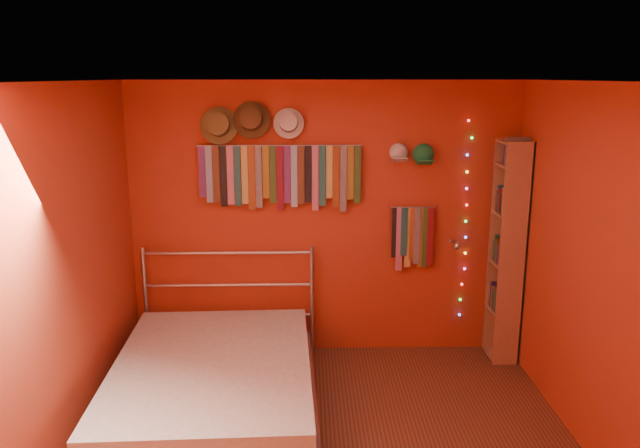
{
  "coord_description": "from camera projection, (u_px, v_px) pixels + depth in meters",
  "views": [
    {
      "loc": [
        -0.16,
        -3.76,
        2.53
      ],
      "look_at": [
        -0.06,
        0.9,
        1.42
      ],
      "focal_mm": 35.0,
      "sensor_mm": 36.0,
      "label": 1
    }
  ],
  "objects": [
    {
      "name": "tie_rack",
      "position": [
        281.0,
        174.0,
        5.49
      ],
      "size": [
        1.45,
        0.03,
        0.59
      ],
      "color": "#B8B8BD",
      "rests_on": "back_wall"
    },
    {
      "name": "right_wall",
      "position": [
        605.0,
        281.0,
        4.0
      ],
      "size": [
        0.02,
        3.5,
        2.5
      ],
      "primitive_type": "cube",
      "color": "maroon",
      "rests_on": "ground"
    },
    {
      "name": "ceiling",
      "position": [
        334.0,
        81.0,
        3.67
      ],
      "size": [
        3.5,
        3.5,
        0.02
      ],
      "primitive_type": "cube",
      "color": "white",
      "rests_on": "back_wall"
    },
    {
      "name": "cap_white",
      "position": [
        399.0,
        153.0,
        5.48
      ],
      "size": [
        0.17,
        0.22,
        0.17
      ],
      "color": "silver",
      "rests_on": "back_wall"
    },
    {
      "name": "fedora_white",
      "position": [
        289.0,
        123.0,
        5.36
      ],
      "size": [
        0.27,
        0.14,
        0.26
      ],
      "rotation": [
        1.36,
        0.0,
        0.0
      ],
      "color": "silver",
      "rests_on": "back_wall"
    },
    {
      "name": "bookshelf",
      "position": [
        511.0,
        251.0,
        5.54
      ],
      "size": [
        0.25,
        0.34,
        2.0
      ],
      "color": "#8F5E40",
      "rests_on": "ground"
    },
    {
      "name": "fairy_lights",
      "position": [
        465.0,
        221.0,
        5.65
      ],
      "size": [
        0.06,
        0.02,
        1.83
      ],
      "color": "#FF3333",
      "rests_on": "back_wall"
    },
    {
      "name": "reading_lamp",
      "position": [
        456.0,
        245.0,
        5.52
      ],
      "size": [
        0.06,
        0.28,
        0.08
      ],
      "color": "#B8B8BD",
      "rests_on": "back_wall"
    },
    {
      "name": "cap_green",
      "position": [
        423.0,
        154.0,
        5.49
      ],
      "size": [
        0.18,
        0.23,
        0.18
      ],
      "color": "#1C7E41",
      "rests_on": "back_wall"
    },
    {
      "name": "small_tie_rack",
      "position": [
        413.0,
        235.0,
        5.65
      ],
      "size": [
        0.4,
        0.03,
        0.59
      ],
      "color": "#B8B8BD",
      "rests_on": "back_wall"
    },
    {
      "name": "bed",
      "position": [
        213.0,
        386.0,
        4.73
      ],
      "size": [
        1.63,
        2.16,
        1.03
      ],
      "rotation": [
        0.0,
        0.0,
        0.03
      ],
      "color": "#B8B8BD",
      "rests_on": "ground"
    },
    {
      "name": "fedora_olive",
      "position": [
        219.0,
        125.0,
        5.34
      ],
      "size": [
        0.33,
        0.18,
        0.32
      ],
      "rotation": [
        1.36,
        0.0,
        0.0
      ],
      "color": "brown",
      "rests_on": "back_wall"
    },
    {
      "name": "left_wall",
      "position": [
        55.0,
        285.0,
        3.92
      ],
      "size": [
        0.02,
        3.5,
        2.5
      ],
      "primitive_type": "cube",
      "color": "maroon",
      "rests_on": "ground"
    },
    {
      "name": "fedora_brown",
      "position": [
        251.0,
        119.0,
        5.34
      ],
      "size": [
        0.32,
        0.18,
        0.32
      ],
      "rotation": [
        1.36,
        0.0,
        0.0
      ],
      "color": "#4E381C",
      "rests_on": "back_wall"
    },
    {
      "name": "back_wall",
      "position": [
        325.0,
        221.0,
        5.66
      ],
      "size": [
        3.5,
        0.02,
        2.5
      ],
      "primitive_type": "cube",
      "color": "maroon",
      "rests_on": "ground"
    }
  ]
}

